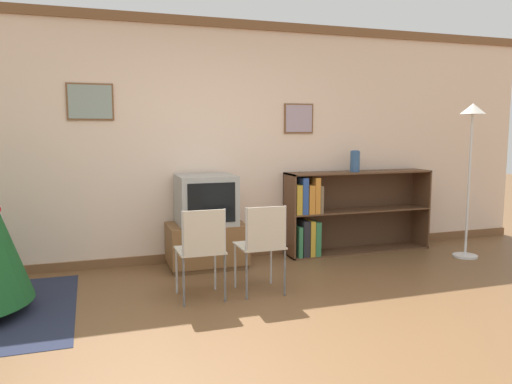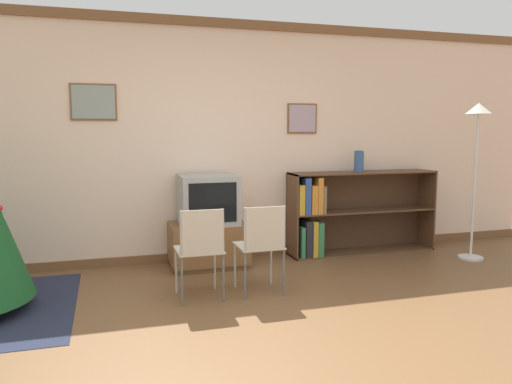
{
  "view_description": "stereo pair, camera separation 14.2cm",
  "coord_description": "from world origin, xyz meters",
  "px_view_note": "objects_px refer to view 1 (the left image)",
  "views": [
    {
      "loc": [
        -1.21,
        -3.09,
        1.5
      ],
      "look_at": [
        0.27,
        1.32,
        0.9
      ],
      "focal_mm": 35.0,
      "sensor_mm": 36.0,
      "label": 1
    },
    {
      "loc": [
        -1.07,
        -3.13,
        1.5
      ],
      "look_at": [
        0.27,
        1.32,
        0.9
      ],
      "focal_mm": 35.0,
      "sensor_mm": 36.0,
      "label": 2
    }
  ],
  "objects_px": {
    "television": "(206,200)",
    "folding_chair_left": "(202,248)",
    "folding_chair_right": "(263,243)",
    "standing_lamp": "(471,140)",
    "tv_console": "(206,245)",
    "bookshelf": "(335,213)",
    "vase": "(355,161)"
  },
  "relations": [
    {
      "from": "folding_chair_right",
      "to": "standing_lamp",
      "type": "xyz_separation_m",
      "value": [
        2.69,
        0.49,
        0.89
      ]
    },
    {
      "from": "folding_chair_left",
      "to": "vase",
      "type": "height_order",
      "value": "vase"
    },
    {
      "from": "television",
      "to": "bookshelf",
      "type": "xyz_separation_m",
      "value": [
        1.61,
        0.12,
        -0.25
      ]
    },
    {
      "from": "bookshelf",
      "to": "standing_lamp",
      "type": "bearing_deg",
      "value": -26.24
    },
    {
      "from": "bookshelf",
      "to": "folding_chair_right",
      "type": "bearing_deg",
      "value": -138.74
    },
    {
      "from": "television",
      "to": "bookshelf",
      "type": "relative_size",
      "value": 0.33
    },
    {
      "from": "folding_chair_right",
      "to": "standing_lamp",
      "type": "height_order",
      "value": "standing_lamp"
    },
    {
      "from": "television",
      "to": "tv_console",
      "type": "bearing_deg",
      "value": 90.0
    },
    {
      "from": "folding_chair_right",
      "to": "folding_chair_left",
      "type": "bearing_deg",
      "value": 180.0
    },
    {
      "from": "standing_lamp",
      "to": "tv_console",
      "type": "bearing_deg",
      "value": 169.38
    },
    {
      "from": "bookshelf",
      "to": "vase",
      "type": "xyz_separation_m",
      "value": [
        0.24,
        -0.03,
        0.63
      ]
    },
    {
      "from": "tv_console",
      "to": "vase",
      "type": "height_order",
      "value": "vase"
    },
    {
      "from": "bookshelf",
      "to": "vase",
      "type": "bearing_deg",
      "value": -6.97
    },
    {
      "from": "bookshelf",
      "to": "television",
      "type": "bearing_deg",
      "value": -175.8
    },
    {
      "from": "television",
      "to": "bookshelf",
      "type": "distance_m",
      "value": 1.63
    },
    {
      "from": "folding_chair_left",
      "to": "folding_chair_right",
      "type": "distance_m",
      "value": 0.56
    },
    {
      "from": "bookshelf",
      "to": "standing_lamp",
      "type": "distance_m",
      "value": 1.76
    },
    {
      "from": "folding_chair_right",
      "to": "vase",
      "type": "xyz_separation_m",
      "value": [
        1.57,
        1.14,
        0.64
      ]
    },
    {
      "from": "folding_chair_right",
      "to": "bookshelf",
      "type": "distance_m",
      "value": 1.77
    },
    {
      "from": "tv_console",
      "to": "standing_lamp",
      "type": "height_order",
      "value": "standing_lamp"
    },
    {
      "from": "tv_console",
      "to": "folding_chair_left",
      "type": "relative_size",
      "value": 1.01
    },
    {
      "from": "vase",
      "to": "standing_lamp",
      "type": "bearing_deg",
      "value": -29.76
    },
    {
      "from": "television",
      "to": "folding_chair_left",
      "type": "distance_m",
      "value": 1.12
    },
    {
      "from": "television",
      "to": "vase",
      "type": "relative_size",
      "value": 2.37
    },
    {
      "from": "vase",
      "to": "standing_lamp",
      "type": "xyz_separation_m",
      "value": [
        1.13,
        -0.64,
        0.25
      ]
    },
    {
      "from": "tv_console",
      "to": "vase",
      "type": "bearing_deg",
      "value": 2.67
    },
    {
      "from": "folding_chair_left",
      "to": "standing_lamp",
      "type": "distance_m",
      "value": 3.41
    },
    {
      "from": "folding_chair_right",
      "to": "bookshelf",
      "type": "height_order",
      "value": "bookshelf"
    },
    {
      "from": "bookshelf",
      "to": "folding_chair_left",
      "type": "bearing_deg",
      "value": -148.25
    },
    {
      "from": "folding_chair_left",
      "to": "bookshelf",
      "type": "height_order",
      "value": "bookshelf"
    },
    {
      "from": "tv_console",
      "to": "standing_lamp",
      "type": "bearing_deg",
      "value": -10.62
    },
    {
      "from": "tv_console",
      "to": "bookshelf",
      "type": "relative_size",
      "value": 0.45
    }
  ]
}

